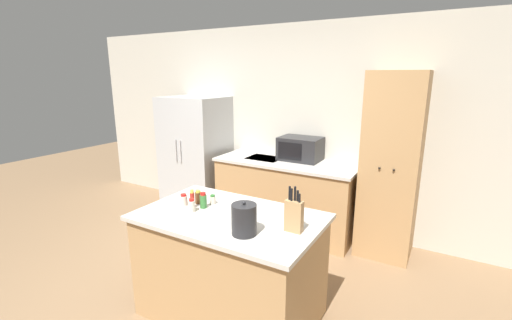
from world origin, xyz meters
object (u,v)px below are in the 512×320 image
(kettle, at_px, (244,219))
(refrigerator, at_px, (196,155))
(spice_bottle_short_red, at_px, (184,200))
(spice_bottle_orange_cap, at_px, (203,201))
(knife_block, at_px, (294,215))
(spice_bottle_tall_dark, at_px, (213,200))
(spice_bottle_amber_oil, at_px, (192,199))
(spice_bottle_green_herb, at_px, (198,197))
(pantry_cabinet, at_px, (391,166))
(fire_extinguisher, at_px, (165,189))
(microwave, at_px, (300,149))
(spice_bottle_pale_salt, at_px, (192,206))

(kettle, bearing_deg, refrigerator, 136.75)
(spice_bottle_short_red, xyz_separation_m, spice_bottle_orange_cap, (0.18, 0.04, 0.02))
(knife_block, relative_size, spice_bottle_tall_dark, 4.07)
(spice_bottle_amber_oil, distance_m, spice_bottle_green_herb, 0.11)
(pantry_cabinet, xyz_separation_m, spice_bottle_orange_cap, (-1.20, -1.73, -0.05))
(spice_bottle_orange_cap, bearing_deg, kettle, -23.64)
(fire_extinguisher, bearing_deg, spice_bottle_green_herb, -38.11)
(spice_bottle_short_red, relative_size, spice_bottle_orange_cap, 0.75)
(knife_block, distance_m, spice_bottle_green_herb, 0.94)
(spice_bottle_tall_dark, relative_size, spice_bottle_amber_oil, 0.51)
(spice_bottle_short_red, relative_size, spice_bottle_amber_oil, 0.63)
(pantry_cabinet, bearing_deg, microwave, 176.18)
(microwave, relative_size, spice_bottle_green_herb, 4.26)
(pantry_cabinet, distance_m, spice_bottle_amber_oil, 2.19)
(spice_bottle_green_herb, bearing_deg, pantry_cabinet, 52.07)
(spice_bottle_green_herb, xyz_separation_m, fire_extinguisher, (-2.03, 1.59, -0.75))
(fire_extinguisher, bearing_deg, spice_bottle_amber_oil, -39.58)
(spice_bottle_short_red, height_order, kettle, kettle)
(microwave, xyz_separation_m, spice_bottle_green_herb, (-0.21, -1.74, -0.12))
(pantry_cabinet, relative_size, microwave, 3.94)
(spice_bottle_short_red, bearing_deg, spice_bottle_amber_oil, -4.61)
(spice_bottle_pale_salt, bearing_deg, kettle, -12.29)
(refrigerator, xyz_separation_m, spice_bottle_pale_salt, (1.44, -1.77, 0.11))
(spice_bottle_tall_dark, relative_size, kettle, 0.34)
(spice_bottle_short_red, xyz_separation_m, fire_extinguisher, (-1.95, 1.69, -0.74))
(fire_extinguisher, bearing_deg, knife_block, -29.53)
(refrigerator, distance_m, fire_extinguisher, 0.92)
(spice_bottle_tall_dark, relative_size, spice_bottle_orange_cap, 0.61)
(microwave, bearing_deg, pantry_cabinet, -3.82)
(pantry_cabinet, height_order, microwave, pantry_cabinet)
(pantry_cabinet, bearing_deg, spice_bottle_tall_dark, -126.14)
(refrigerator, relative_size, knife_block, 5.02)
(microwave, distance_m, kettle, 2.09)
(kettle, bearing_deg, spice_bottle_amber_oil, 162.86)
(kettle, bearing_deg, pantry_cabinet, 71.89)
(microwave, height_order, knife_block, knife_block)
(microwave, relative_size, knife_block, 1.54)
(refrigerator, bearing_deg, spice_bottle_orange_cap, -48.52)
(microwave, bearing_deg, spice_bottle_pale_salt, -93.92)
(pantry_cabinet, bearing_deg, spice_bottle_amber_oil, -125.69)
(spice_bottle_green_herb, distance_m, spice_bottle_pale_salt, 0.19)
(kettle, bearing_deg, spice_bottle_green_herb, 155.35)
(spice_bottle_amber_oil, bearing_deg, spice_bottle_short_red, 175.39)
(spice_bottle_pale_salt, bearing_deg, spice_bottle_green_herb, 113.61)
(refrigerator, xyz_separation_m, spice_bottle_tall_dark, (1.48, -1.54, 0.09))
(knife_block, relative_size, spice_bottle_pale_salt, 2.95)
(spice_bottle_orange_cap, bearing_deg, spice_bottle_tall_dark, 82.37)
(knife_block, bearing_deg, spice_bottle_green_herb, 174.54)
(pantry_cabinet, distance_m, spice_bottle_green_herb, 2.12)
(spice_bottle_orange_cap, bearing_deg, knife_block, -2.10)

